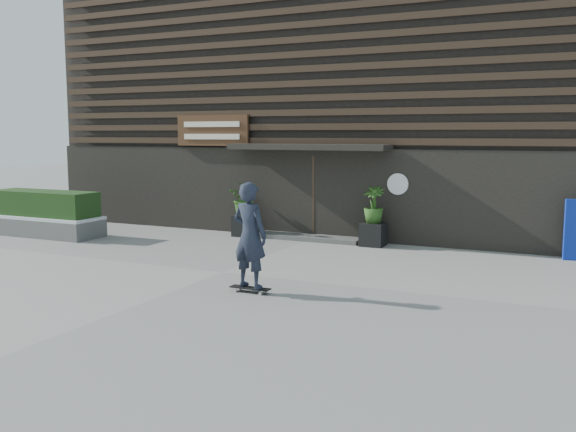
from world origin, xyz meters
The scene contains 11 objects.
ground centered at (0.00, 0.00, 0.00)m, with size 80.00×80.00×0.00m, color gray.
entrance_step centered at (0.00, 4.60, 0.06)m, with size 3.00×0.80×0.12m, color #4A4A48.
planter_pot_left centered at (-1.90, 4.40, 0.30)m, with size 0.60×0.60×0.60m, color black.
bamboo_left centered at (-1.90, 4.40, 1.08)m, with size 0.86×0.75×0.96m, color #2D591E.
planter_pot_right centered at (1.90, 4.40, 0.30)m, with size 0.60×0.60×0.60m, color black.
bamboo_right centered at (1.90, 4.40, 1.08)m, with size 0.54×0.54×0.96m, color #2D591E.
raised_bed centered at (-7.17, 2.04, 0.25)m, with size 3.50×1.20×0.50m, color #535250.
snow_layer centered at (-7.17, 2.04, 0.54)m, with size 3.50×1.20×0.08m, color silver.
hedge centered at (-7.17, 2.04, 0.93)m, with size 3.30×1.00×0.70m, color #183413.
building centered at (0.00, 9.96, 3.99)m, with size 18.00×11.00×8.00m.
skateboarder centered at (1.34, -1.25, 1.06)m, with size 0.78×0.58×2.04m.
Camera 1 is at (6.78, -11.20, 2.90)m, focal length 39.32 mm.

